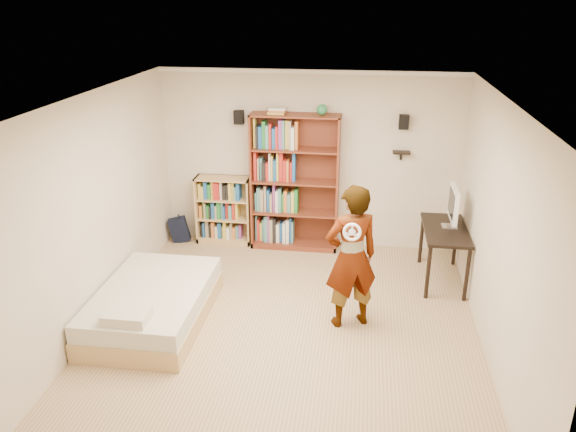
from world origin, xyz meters
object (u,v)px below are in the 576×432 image
tall_bookshelf (295,183)px  person (351,257)px  low_bookshelf (224,210)px  daybed (153,301)px  computer_desk (443,255)px

tall_bookshelf → person: bearing=-66.3°
tall_bookshelf → low_bookshelf: size_ratio=1.95×
daybed → low_bookshelf: bearing=83.2°
computer_desk → daybed: size_ratio=0.60×
computer_desk → person: person is taller
low_bookshelf → computer_desk: size_ratio=0.94×
person → computer_desk: bearing=-157.8°
low_bookshelf → computer_desk: bearing=-14.8°
tall_bookshelf → daybed: tall_bookshelf is taller
low_bookshelf → daybed: 2.44m
tall_bookshelf → person: 2.30m
low_bookshelf → computer_desk: 3.39m
daybed → person: size_ratio=1.08×
tall_bookshelf → daybed: bearing=-120.7°
daybed → person: (2.34, 0.28, 0.60)m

